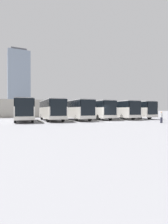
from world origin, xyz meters
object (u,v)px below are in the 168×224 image
(bus_2, at_px, (96,109))
(pedestrian, at_px, (161,117))
(bus_3, at_px, (76,109))
(bus_4, at_px, (51,109))
(bus_5, at_px, (23,109))
(bus_1, at_px, (118,109))
(bus_0, at_px, (134,109))

(bus_2, bearing_deg, pedestrian, 110.48)
(pedestrian, bearing_deg, bus_3, -50.14)
(bus_4, xyz_separation_m, bus_5, (4.37, -0.37, 0.00))
(bus_2, xyz_separation_m, bus_3, (4.37, 0.72, 0.00))
(bus_3, distance_m, bus_5, 8.76)
(bus_1, height_order, pedestrian, bus_1)
(bus_4, relative_size, pedestrian, 7.24)
(bus_4, xyz_separation_m, pedestrian, (-12.06, 11.56, -1.06))
(bus_5, xyz_separation_m, pedestrian, (-16.43, 11.94, -1.06))
(bus_2, distance_m, bus_3, 4.43)
(bus_1, distance_m, bus_2, 4.45)
(bus_4, bearing_deg, bus_2, -171.91)
(bus_2, distance_m, pedestrian, 12.52)
(bus_1, xyz_separation_m, bus_4, (13.10, -0.39, 0.00))
(bus_0, distance_m, bus_5, 21.84)
(bus_5, bearing_deg, bus_0, -176.03)
(bus_0, bearing_deg, pedestrian, 69.89)
(bus_1, relative_size, bus_4, 1.00)
(bus_1, height_order, bus_4, same)
(bus_0, height_order, bus_5, same)
(bus_3, xyz_separation_m, pedestrian, (-7.69, 11.31, -1.06))
(bus_0, height_order, bus_3, same)
(bus_0, xyz_separation_m, bus_1, (4.37, 0.36, 0.00))
(bus_1, bearing_deg, bus_2, -6.10)
(bus_0, bearing_deg, bus_3, 6.01)
(bus_0, relative_size, bus_4, 1.00)
(bus_4, height_order, pedestrian, bus_4)
(bus_0, relative_size, pedestrian, 7.24)
(bus_3, bearing_deg, bus_4, 1.68)
(bus_2, relative_size, bus_5, 1.00)
(bus_2, bearing_deg, bus_3, 14.43)
(bus_0, relative_size, bus_1, 1.00)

